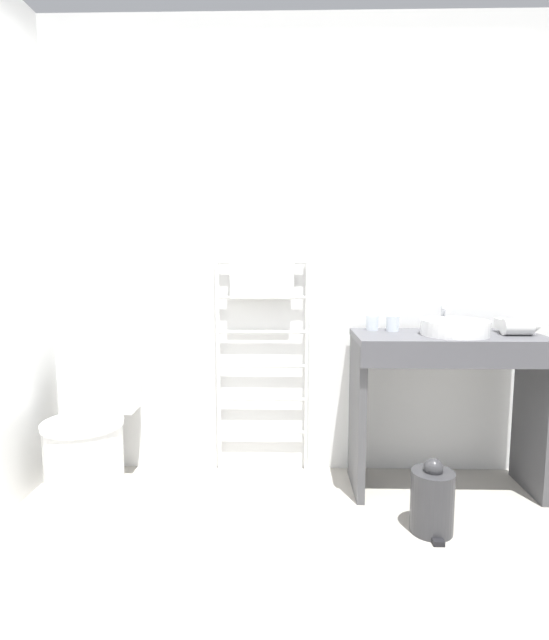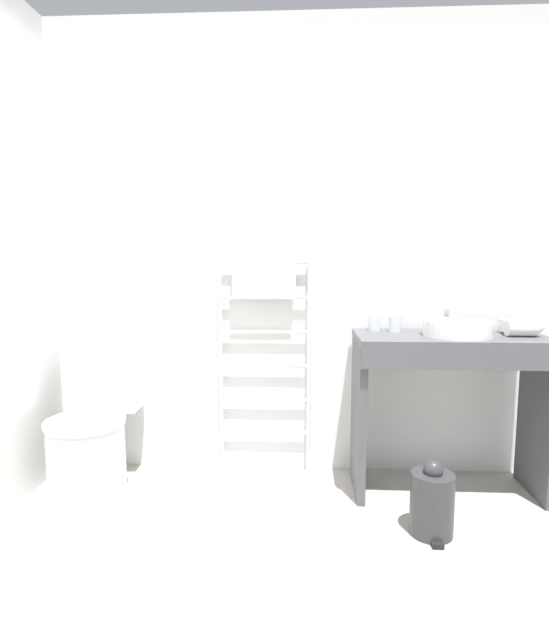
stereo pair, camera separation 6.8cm
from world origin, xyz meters
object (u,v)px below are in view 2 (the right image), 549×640
(towel_radiator, at_px, (264,319))
(hair_dryer, at_px, (522,327))
(cup_near_edge, at_px, (395,324))
(sink_basin, at_px, (458,328))
(trash_bin, at_px, (432,502))
(cup_near_wall, at_px, (374,323))
(toilet, at_px, (92,435))

(towel_radiator, height_order, hair_dryer, towel_radiator)
(cup_near_edge, xyz_separation_m, hair_dryer, (0.63, -0.12, 0.00))
(sink_basin, bearing_deg, trash_bin, -117.08)
(towel_radiator, xyz_separation_m, cup_near_edge, (0.73, -0.10, -0.01))
(cup_near_wall, bearing_deg, sink_basin, -23.35)
(cup_near_wall, bearing_deg, cup_near_edge, -15.86)
(cup_near_wall, relative_size, trash_bin, 0.23)
(trash_bin, bearing_deg, hair_dryer, 38.20)
(sink_basin, relative_size, cup_near_edge, 4.13)
(cup_near_wall, relative_size, hair_dryer, 0.42)
(cup_near_edge, bearing_deg, cup_near_wall, 164.14)
(towel_radiator, relative_size, trash_bin, 3.65)
(toilet, distance_m, hair_dryer, 2.35)
(sink_basin, xyz_separation_m, cup_near_wall, (-0.40, 0.17, -0.00))
(towel_radiator, bearing_deg, sink_basin, -13.55)
(sink_basin, bearing_deg, toilet, -178.79)
(toilet, height_order, cup_near_edge, cup_near_edge)
(towel_radiator, relative_size, hair_dryer, 6.48)
(toilet, bearing_deg, towel_radiator, 17.28)
(towel_radiator, bearing_deg, cup_near_edge, -8.07)
(sink_basin, distance_m, hair_dryer, 0.33)
(cup_near_edge, bearing_deg, sink_basin, -25.92)
(hair_dryer, bearing_deg, towel_radiator, 170.53)
(toilet, relative_size, hair_dryer, 3.78)
(hair_dryer, distance_m, trash_bin, 1.02)
(toilet, distance_m, towel_radiator, 1.14)
(sink_basin, relative_size, cup_near_wall, 4.20)
(toilet, height_order, trash_bin, toilet)
(sink_basin, xyz_separation_m, trash_bin, (-0.21, -0.40, -0.75))
(sink_basin, bearing_deg, towel_radiator, 166.45)
(toilet, relative_size, cup_near_wall, 9.09)
(toilet, relative_size, sink_basin, 2.17)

